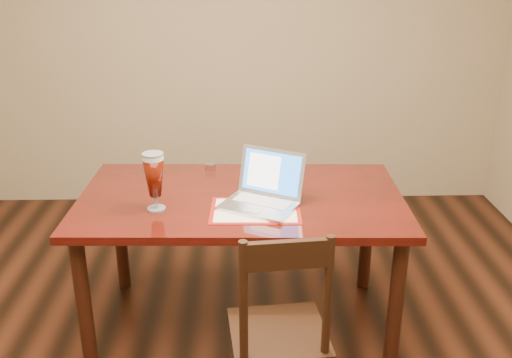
{
  "coord_description": "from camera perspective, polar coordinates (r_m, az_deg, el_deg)",
  "views": [
    {
      "loc": [
        0.1,
        -2.11,
        2.01
      ],
      "look_at": [
        0.17,
        0.57,
        0.94
      ],
      "focal_mm": 40.0,
      "sensor_mm": 36.0,
      "label": 1
    }
  ],
  "objects": [
    {
      "name": "dining_chair",
      "position": [
        2.58,
        2.39,
        -15.12
      ],
      "size": [
        0.46,
        0.44,
        1.0
      ],
      "rotation": [
        0.0,
        0.0,
        0.1
      ],
      "color": "black",
      "rests_on": "ground"
    },
    {
      "name": "dining_table",
      "position": [
        3.07,
        -1.65,
        -3.21
      ],
      "size": [
        1.75,
        1.02,
        1.11
      ],
      "rotation": [
        0.0,
        0.0,
        -0.03
      ],
      "color": "#510D0A",
      "rests_on": "ground"
    },
    {
      "name": "room_shell",
      "position": [
        2.13,
        -4.28,
        14.88
      ],
      "size": [
        4.51,
        5.01,
        2.71
      ],
      "color": "tan",
      "rests_on": "ground"
    }
  ]
}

